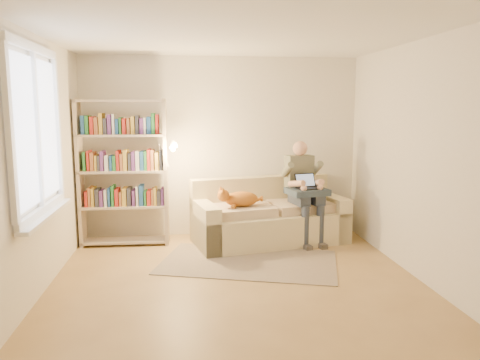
{
  "coord_description": "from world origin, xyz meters",
  "views": [
    {
      "loc": [
        -0.53,
        -4.58,
        1.87
      ],
      "look_at": [
        0.12,
        1.0,
        1.0
      ],
      "focal_mm": 35.0,
      "sensor_mm": 36.0,
      "label": 1
    }
  ],
  "objects": [
    {
      "name": "floor",
      "position": [
        0.0,
        0.0,
        0.0
      ],
      "size": [
        4.5,
        4.5,
        0.0
      ],
      "primitive_type": "plane",
      "color": "olive",
      "rests_on": "ground"
    },
    {
      "name": "ceiling",
      "position": [
        0.0,
        0.0,
        2.6
      ],
      "size": [
        4.0,
        4.5,
        0.02
      ],
      "primitive_type": "cube",
      "color": "white",
      "rests_on": "wall_back"
    },
    {
      "name": "wall_left",
      "position": [
        -2.0,
        0.0,
        1.3
      ],
      "size": [
        0.02,
        4.5,
        2.6
      ],
      "primitive_type": "cube",
      "color": "silver",
      "rests_on": "floor"
    },
    {
      "name": "wall_right",
      "position": [
        2.0,
        0.0,
        1.3
      ],
      "size": [
        0.02,
        4.5,
        2.6
      ],
      "primitive_type": "cube",
      "color": "silver",
      "rests_on": "floor"
    },
    {
      "name": "wall_back",
      "position": [
        0.0,
        2.25,
        1.3
      ],
      "size": [
        4.0,
        0.02,
        2.6
      ],
      "primitive_type": "cube",
      "color": "silver",
      "rests_on": "floor"
    },
    {
      "name": "wall_front",
      "position": [
        0.0,
        -2.25,
        1.3
      ],
      "size": [
        4.0,
        0.02,
        2.6
      ],
      "primitive_type": "cube",
      "color": "silver",
      "rests_on": "floor"
    },
    {
      "name": "window",
      "position": [
        -1.95,
        0.2,
        1.38
      ],
      "size": [
        0.12,
        1.52,
        1.69
      ],
      "color": "white",
      "rests_on": "wall_left"
    },
    {
      "name": "sofa",
      "position": [
        0.62,
        1.74,
        0.32
      ],
      "size": [
        2.23,
        1.35,
        0.88
      ],
      "rotation": [
        0.0,
        0.0,
        0.21
      ],
      "color": "beige",
      "rests_on": "floor"
    },
    {
      "name": "person",
      "position": [
        1.09,
        1.68,
        0.81
      ],
      "size": [
        0.48,
        0.66,
        1.41
      ],
      "rotation": [
        0.0,
        0.0,
        0.21
      ],
      "color": "gray",
      "rests_on": "sofa"
    },
    {
      "name": "cat",
      "position": [
        0.15,
        1.51,
        0.67
      ],
      "size": [
        0.67,
        0.34,
        0.25
      ],
      "rotation": [
        0.0,
        0.0,
        0.21
      ],
      "color": "orange",
      "rests_on": "sofa"
    },
    {
      "name": "blanket",
      "position": [
        1.09,
        1.56,
        0.74
      ],
      "size": [
        0.59,
        0.52,
        0.08
      ],
      "primitive_type": "cube",
      "rotation": [
        0.0,
        0.0,
        0.21
      ],
      "color": "#2A3A4B",
      "rests_on": "person"
    },
    {
      "name": "laptop",
      "position": [
        1.08,
        1.57,
        0.83
      ],
      "size": [
        0.34,
        0.31,
        0.24
      ],
      "rotation": [
        0.0,
        0.0,
        0.21
      ],
      "color": "black",
      "rests_on": "blanket"
    },
    {
      "name": "bookshelf",
      "position": [
        -1.37,
        1.83,
        1.1
      ],
      "size": [
        1.32,
        0.38,
        1.99
      ],
      "rotation": [
        0.0,
        0.0,
        -0.02
      ],
      "color": "#BAA78C",
      "rests_on": "floor"
    },
    {
      "name": "rug",
      "position": [
        0.21,
        0.86,
        0.01
      ],
      "size": [
        2.37,
        1.79,
        0.01
      ],
      "primitive_type": "cube",
      "rotation": [
        0.0,
        0.0,
        -0.29
      ],
      "color": "gray",
      "rests_on": "floor"
    }
  ]
}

